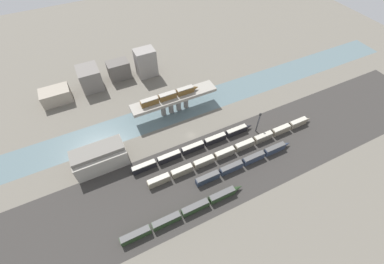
{
  "coord_description": "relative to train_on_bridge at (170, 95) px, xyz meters",
  "views": [
    {
      "loc": [
        -38.2,
        -79.45,
        105.8
      ],
      "look_at": [
        0.0,
        -1.39,
        4.33
      ],
      "focal_mm": 24.0,
      "sensor_mm": 36.0,
      "label": 1
    }
  ],
  "objects": [
    {
      "name": "railbed_yard",
      "position": [
        2.41,
        -45.23,
        -12.6
      ],
      "size": [
        280.0,
        42.0,
        0.01
      ],
      "primitive_type": "cube",
      "color": "#33302D",
      "rests_on": "ground"
    },
    {
      "name": "train_yard_near",
      "position": [
        -19.2,
        -59.44,
        -10.77
      ],
      "size": [
        56.44,
        2.85,
        3.74
      ],
      "color": "#23381E",
      "rests_on": "ground"
    },
    {
      "name": "city_block_center",
      "position": [
        -17.39,
        44.81,
        -6.78
      ],
      "size": [
        13.63,
        9.25,
        11.64
      ],
      "primitive_type": "cube",
      "color": "#605B56",
      "rests_on": "ground"
    },
    {
      "name": "bridge",
      "position": [
        2.41,
        0.0,
        -4.08
      ],
      "size": [
        49.37,
        8.86,
        10.83
      ],
      "color": "gray",
      "rests_on": "ground"
    },
    {
      "name": "ground_plane",
      "position": [
        2.41,
        -21.23,
        -12.6
      ],
      "size": [
        400.0,
        400.0,
        0.0
      ],
      "primitive_type": "plane",
      "color": "#666056"
    },
    {
      "name": "train_on_bridge",
      "position": [
        0.0,
        0.0,
        0.0
      ],
      "size": [
        34.08,
        3.04,
        3.64
      ],
      "color": "brown",
      "rests_on": "bridge"
    },
    {
      "name": "signal_tower",
      "position": [
        35.52,
        -33.92,
        -5.8
      ],
      "size": [
        1.0,
        0.78,
        13.47
      ],
      "color": "#4C4C51",
      "rests_on": "ground"
    },
    {
      "name": "city_block_right",
      "position": [
        -0.29,
        39.72,
        -3.41
      ],
      "size": [
        12.67,
        9.38,
        18.38
      ],
      "primitive_type": "cube",
      "color": "gray",
      "rests_on": "ground"
    },
    {
      "name": "train_yard_far",
      "position": [
        18.72,
        -40.51,
        -10.59
      ],
      "size": [
        96.12,
        2.77,
        4.08
      ],
      "color": "gray",
      "rests_on": "ground"
    },
    {
      "name": "train_yard_mid",
      "position": [
        17.84,
        -49.25,
        -10.64
      ],
      "size": [
        54.22,
        2.65,
        3.99
      ],
      "color": "#2D384C",
      "rests_on": "ground"
    },
    {
      "name": "city_block_left",
      "position": [
        -35.96,
        42.7,
        -5.68
      ],
      "size": [
        12.59,
        14.52,
        13.84
      ],
      "primitive_type": "cube",
      "color": "slate",
      "rests_on": "ground"
    },
    {
      "name": "train_yard_outer",
      "position": [
        0.27,
        -30.51,
        -10.67
      ],
      "size": [
        68.03,
        2.6,
        3.94
      ],
      "color": "black",
      "rests_on": "ground"
    },
    {
      "name": "river_water",
      "position": [
        2.41,
        0.0,
        -12.6
      ],
      "size": [
        320.0,
        18.91,
        0.01
      ],
      "primitive_type": "cube",
      "color": "slate",
      "rests_on": "ground"
    },
    {
      "name": "city_block_far_left",
      "position": [
        -57.71,
        38.76,
        -8.47
      ],
      "size": [
        16.67,
        10.92,
        8.26
      ],
      "primitive_type": "cube",
      "color": "gray",
      "rests_on": "ground"
    },
    {
      "name": "warehouse_building",
      "position": [
        -44.44,
        -18.27,
        -7.1
      ],
      "size": [
        24.55,
        12.98,
        11.58
      ],
      "color": "#9E998E",
      "rests_on": "ground"
    }
  ]
}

